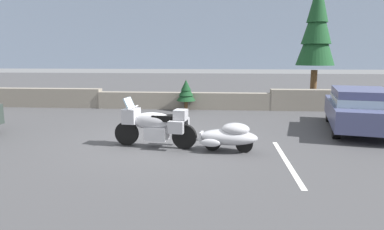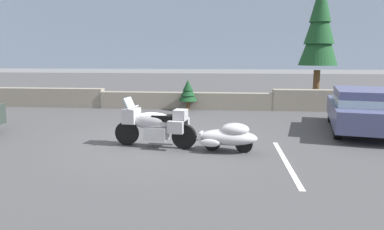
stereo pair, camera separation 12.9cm
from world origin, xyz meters
TOP-DOWN VIEW (x-y plane):
  - ground_plane at (0.00, 0.00)m, footprint 80.00×80.00m
  - stone_guard_wall at (0.46, 6.43)m, footprint 24.00×0.61m
  - distant_ridgeline at (0.00, 96.43)m, footprint 240.00×80.00m
  - touring_motorcycle at (-0.05, -0.45)m, footprint 2.30×0.95m
  - car_shaped_trailer at (1.94, -0.75)m, footprint 2.23×0.94m
  - sedan_at_right_edge at (6.24, 2.08)m, footprint 2.77×4.79m
  - pine_tree_tall at (6.28, 7.93)m, footprint 1.82×1.82m
  - pine_sapling_near at (0.17, 5.88)m, footprint 0.85×0.85m
  - parking_stripe_marker at (3.28, -1.50)m, footprint 0.12×3.60m

SIDE VIEW (x-z plane):
  - ground_plane at x=0.00m, z-range 0.00..0.00m
  - parking_stripe_marker at x=3.28m, z-range 0.00..0.01m
  - car_shaped_trailer at x=1.94m, z-range 0.03..0.79m
  - stone_guard_wall at x=0.46m, z-range -0.03..0.92m
  - touring_motorcycle at x=-0.05m, z-range -0.04..1.29m
  - sedan_at_right_edge at x=6.24m, z-range 0.07..1.48m
  - pine_sapling_near at x=0.17m, z-range 0.17..1.57m
  - pine_tree_tall at x=6.28m, z-range 0.77..6.90m
  - distant_ridgeline at x=0.00m, z-range 0.00..16.00m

